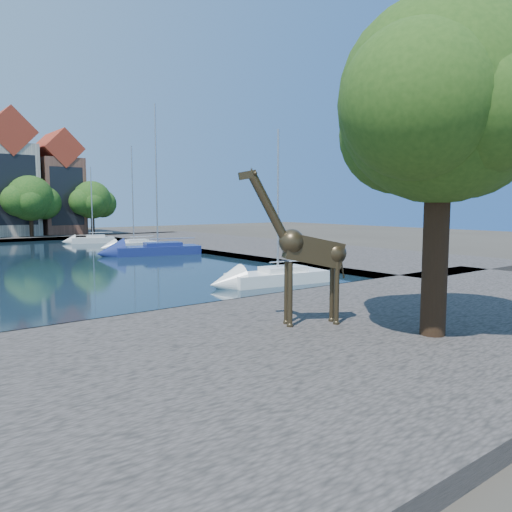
# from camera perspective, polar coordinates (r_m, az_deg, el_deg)

# --- Properties ---
(ground) EXTENTS (160.00, 160.00, 0.00)m
(ground) POSITION_cam_1_polar(r_m,az_deg,el_deg) (19.75, -17.01, -8.12)
(ground) COLOR #38332B
(ground) RESTS_ON ground
(near_quay) EXTENTS (50.00, 14.00, 0.50)m
(near_quay) POSITION_cam_1_polar(r_m,az_deg,el_deg) (13.63, -6.09, -13.23)
(near_quay) COLOR #524B47
(near_quay) RESTS_ON ground
(right_quay) EXTENTS (14.00, 52.00, 0.50)m
(right_quay) POSITION_cam_1_polar(r_m,az_deg,el_deg) (52.81, -0.88, 1.13)
(right_quay) COLOR #524B47
(right_quay) RESTS_ON ground
(plane_tree) EXTENTS (8.32, 6.40, 10.62)m
(plane_tree) POSITION_cam_1_polar(r_m,az_deg,el_deg) (17.19, 20.59, 15.48)
(plane_tree) COLOR #332114
(plane_tree) RESTS_ON near_quay
(townhouse_east_mid) EXTENTS (6.43, 9.18, 16.65)m
(townhouse_east_mid) POSITION_cam_1_polar(r_m,az_deg,el_deg) (75.57, -26.61, 7.92)
(townhouse_east_mid) COLOR #C0B5A4
(townhouse_east_mid) RESTS_ON far_quay
(townhouse_east_end) EXTENTS (5.44, 9.18, 14.43)m
(townhouse_east_end) POSITION_cam_1_polar(r_m,az_deg,el_deg) (77.11, -21.80, 7.34)
(townhouse_east_end) COLOR brown
(townhouse_east_end) RESTS_ON far_quay
(far_tree_east) EXTENTS (7.54, 5.80, 7.84)m
(far_tree_east) POSITION_cam_1_polar(r_m,az_deg,el_deg) (70.49, -24.31, 5.88)
(far_tree_east) COLOR #332114
(far_tree_east) RESTS_ON far_quay
(far_tree_far_east) EXTENTS (6.76, 5.20, 7.36)m
(far_tree_far_east) POSITION_cam_1_polar(r_m,az_deg,el_deg) (72.82, -18.16, 5.97)
(far_tree_far_east) COLOR #332114
(far_tree_far_east) RESTS_ON far_quay
(giraffe_statue) EXTENTS (3.53, 1.97, 5.36)m
(giraffe_statue) POSITION_cam_1_polar(r_m,az_deg,el_deg) (17.39, 5.67, 0.70)
(giraffe_statue) COLOR #392E1C
(giraffe_statue) RESTS_ON near_quay
(sailboat_right_a) EXTENTS (6.24, 2.99, 8.86)m
(sailboat_right_a) POSITION_cam_1_polar(r_m,az_deg,el_deg) (29.17, 2.49, -2.14)
(sailboat_right_a) COLOR white
(sailboat_right_a) RESTS_ON water_basin
(sailboat_right_b) EXTENTS (7.94, 4.40, 13.55)m
(sailboat_right_b) POSITION_cam_1_polar(r_m,az_deg,el_deg) (46.70, -11.16, 0.93)
(sailboat_right_b) COLOR navy
(sailboat_right_b) RESTS_ON water_basin
(sailboat_right_c) EXTENTS (5.10, 1.88, 10.53)m
(sailboat_right_c) POSITION_cam_1_polar(r_m,az_deg,el_deg) (53.25, -13.78, 1.40)
(sailboat_right_c) COLOR silver
(sailboat_right_c) RESTS_ON water_basin
(sailboat_right_d) EXTENTS (5.10, 2.92, 8.94)m
(sailboat_right_d) POSITION_cam_1_polar(r_m,az_deg,el_deg) (62.34, -18.14, 1.91)
(sailboat_right_d) COLOR silver
(sailboat_right_d) RESTS_ON water_basin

